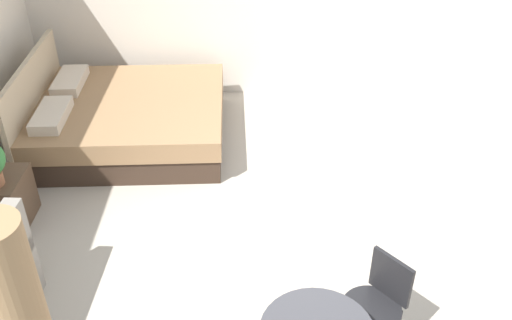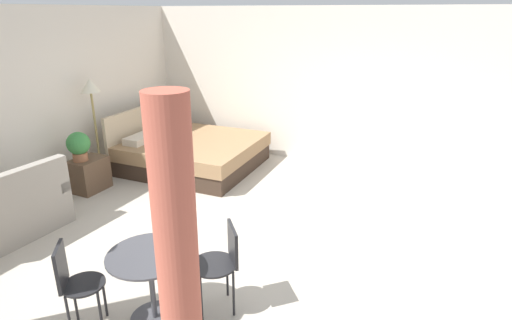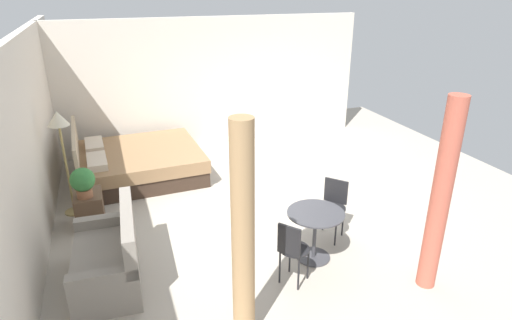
# 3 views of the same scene
# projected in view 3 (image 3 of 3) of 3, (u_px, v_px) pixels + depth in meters

# --- Properties ---
(ground_plane) EXTENTS (9.07, 9.78, 0.02)m
(ground_plane) POSITION_uv_depth(u_px,v_px,m) (262.00, 199.00, 7.40)
(ground_plane) COLOR #B2A899
(wall_back) EXTENTS (9.07, 0.12, 2.80)m
(wall_back) POSITION_uv_depth(u_px,v_px,m) (28.00, 146.00, 5.80)
(wall_back) COLOR silver
(wall_back) RESTS_ON ground
(wall_right) EXTENTS (0.12, 6.78, 2.80)m
(wall_right) POSITION_uv_depth(u_px,v_px,m) (215.00, 83.00, 9.50)
(wall_right) COLOR silver
(wall_right) RESTS_ON ground
(bed) EXTENTS (2.13, 2.29, 1.04)m
(bed) POSITION_uv_depth(u_px,v_px,m) (137.00, 162.00, 8.17)
(bed) COLOR #38281E
(bed) RESTS_ON ground
(couch) EXTENTS (1.41, 0.82, 0.94)m
(couch) POSITION_uv_depth(u_px,v_px,m) (110.00, 259.00, 5.25)
(couch) COLOR gray
(couch) RESTS_ON ground
(nightstand) EXTENTS (0.54, 0.40, 0.53)m
(nightstand) POSITION_uv_depth(u_px,v_px,m) (90.00, 209.00, 6.52)
(nightstand) COLOR brown
(nightstand) RESTS_ON ground
(potted_plant) EXTENTS (0.35, 0.35, 0.45)m
(potted_plant) POSITION_uv_depth(u_px,v_px,m) (83.00, 181.00, 6.23)
(potted_plant) COLOR #935B3D
(potted_plant) RESTS_ON nightstand
(floor_lamp) EXTENTS (0.31, 0.31, 1.69)m
(floor_lamp) POSITION_uv_depth(u_px,v_px,m) (60.00, 130.00, 6.44)
(floor_lamp) COLOR #99844C
(floor_lamp) RESTS_ON ground
(balcony_table) EXTENTS (0.75, 0.75, 0.69)m
(balcony_table) POSITION_uv_depth(u_px,v_px,m) (315.00, 226.00, 5.64)
(balcony_table) COLOR #3F3F44
(balcony_table) RESTS_ON ground
(cafe_chair_near_window) EXTENTS (0.61, 0.61, 0.86)m
(cafe_chair_near_window) POSITION_uv_depth(u_px,v_px,m) (333.00, 203.00, 6.14)
(cafe_chair_near_window) COLOR black
(cafe_chair_near_window) RESTS_ON ground
(cafe_chair_near_couch) EXTENTS (0.52, 0.52, 0.86)m
(cafe_chair_near_couch) POSITION_uv_depth(u_px,v_px,m) (292.00, 248.00, 5.12)
(cafe_chair_near_couch) COLOR black
(cafe_chair_near_couch) RESTS_ON ground
(curtain_left) EXTENTS (0.22, 0.22, 2.38)m
(curtain_left) POSITION_uv_depth(u_px,v_px,m) (441.00, 198.00, 4.87)
(curtain_left) COLOR #C15B47
(curtain_left) RESTS_ON ground
(curtain_right) EXTENTS (0.23, 0.23, 2.38)m
(curtain_right) POSITION_uv_depth(u_px,v_px,m) (243.00, 236.00, 4.13)
(curtain_right) COLOR tan
(curtain_right) RESTS_ON ground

